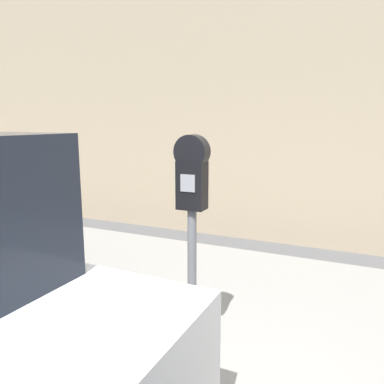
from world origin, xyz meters
TOP-DOWN VIEW (x-y plane):
  - sidewalk at (0.00, 2.20)m, footprint 24.00×2.80m
  - building_facade at (0.00, 4.59)m, footprint 24.00×0.30m
  - parking_meter at (-0.41, 1.09)m, footprint 0.22×0.13m

SIDE VIEW (x-z plane):
  - sidewalk at x=0.00m, z-range 0.00..0.12m
  - parking_meter at x=-0.41m, z-range 0.48..2.10m
  - building_facade at x=0.00m, z-range 0.00..5.51m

